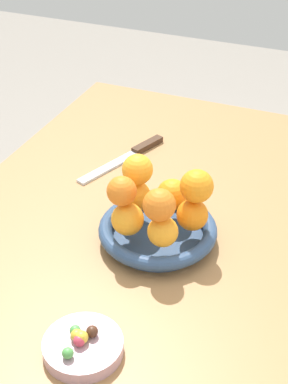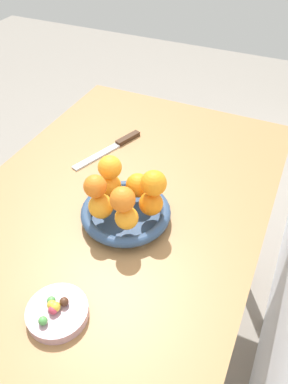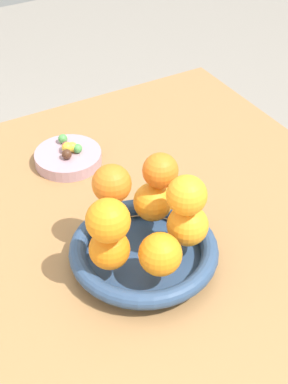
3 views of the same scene
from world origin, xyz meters
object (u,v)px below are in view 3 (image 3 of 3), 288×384
Objects in this scene: orange_1 at (160,254)px; candy_ball_0 at (68,149)px; orange_4 at (109,216)px; dining_table at (193,316)px; orange_2 at (188,225)px; candy_ball_6 at (67,148)px; candy_ball_5 at (78,149)px; candy_ball_4 at (66,146)px; candy_ball_3 at (72,147)px; orange_0 at (109,249)px; candy_ball_2 at (67,154)px; orange_8 at (189,194)px; fruit_bowl at (144,252)px; orange_7 at (112,184)px; orange_3 at (153,202)px; orange_5 at (158,171)px; orange_6 at (108,220)px; candy_ball_1 at (63,139)px; candy_dish at (68,158)px.

orange_1 reaches higher than candy_ball_0.
dining_table is at bearing -145.02° from orange_4.
orange_2 is 2.96× the size of candy_ball_6.
orange_2 is 3.58× the size of candy_ball_5.
dining_table is 61.10× the size of candy_ball_4.
orange_1 reaches higher than candy_ball_3.
orange_0 is 0.30m from candy_ball_2.
fruit_bowl is at bearing 63.43° from orange_8.
orange_7 is 0.26m from candy_ball_4.
orange_2 is 1.06× the size of orange_7.
orange_4 is 0.95× the size of orange_8.
dining_table is 0.19m from orange_3.
orange_2 reaches higher than candy_ball_3.
dining_table is at bearing -174.18° from orange_3.
candy_ball_4 is at bearing 9.01° from orange_5.
orange_0 is 1.09× the size of orange_5.
orange_3 is 0.25m from candy_ball_6.
orange_3 is at bearing -174.15° from candy_ball_3.
fruit_bowl is at bearing 137.42° from orange_3.
candy_ball_3 is at bearing -14.56° from orange_6.
orange_7 is 3.37× the size of candy_ball_5.
orange_0 is at bearing 167.43° from candy_ball_4.
orange_5 is 0.30m from candy_ball_1.
orange_2 reaches higher than fruit_bowl.
orange_0 is 0.98× the size of orange_3.
orange_7 is (0.00, -0.01, 0.06)m from orange_4.
orange_3 reaches higher than candy_dish.
candy_ball_2 is at bearing 107.22° from candy_ball_5.
fruit_bowl is at bearing 65.42° from orange_2.
candy_dish is 2.01× the size of orange_1.
orange_2 is 3.32× the size of candy_ball_2.
candy_ball_4 is 0.87× the size of candy_ball_6.
candy_ball_6 is (0.32, 0.05, -0.04)m from orange_2.
candy_ball_4 is at bearing -6.53° from candy_ball_0.
orange_5 is at bearing -172.56° from candy_ball_3.
orange_8 reaches higher than orange_2.
candy_ball_6 reaches higher than candy_ball_4.
orange_6 is at bearing 56.72° from orange_1.
candy_ball_4 is (0.02, -0.01, -0.00)m from candy_ball_2.
orange_4 reaches higher than dining_table.
orange_7 is 2.79× the size of candy_ball_6.
orange_1 is at bearing 115.25° from orange_8.
orange_4 is 0.24m from candy_ball_0.
orange_6 is at bearing 167.05° from candy_ball_6.
candy_ball_6 is at bearing -36.53° from candy_dish.
dining_table is 59.80× the size of candy_ball_2.
dining_table is at bearing -141.05° from fruit_bowl.
orange_5 is at bearing -48.57° from fruit_bowl.
orange_2 is 0.12m from orange_4.
orange_3 is 0.24m from candy_ball_2.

